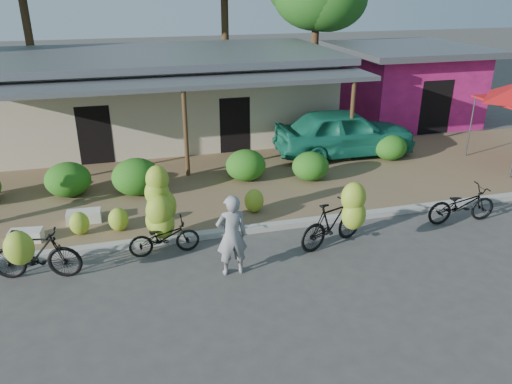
# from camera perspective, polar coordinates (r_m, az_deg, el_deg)

# --- Properties ---
(ground) EXTENTS (100.00, 100.00, 0.00)m
(ground) POSITION_cam_1_polar(r_m,az_deg,el_deg) (10.81, -3.10, -9.96)
(ground) COLOR #44413F
(ground) RESTS_ON ground
(sidewalk) EXTENTS (60.00, 6.00, 0.12)m
(sidewalk) POSITION_cam_1_polar(r_m,az_deg,el_deg) (15.17, -7.16, 0.29)
(sidewalk) COLOR brown
(sidewalk) RESTS_ON ground
(curb) EXTENTS (60.00, 0.25, 0.15)m
(curb) POSITION_cam_1_polar(r_m,az_deg,el_deg) (12.47, -5.08, -4.81)
(curb) COLOR #A8A399
(curb) RESTS_ON ground
(shop_main) EXTENTS (13.00, 8.50, 3.35)m
(shop_main) POSITION_cam_1_polar(r_m,az_deg,el_deg) (20.33, -9.95, 10.92)
(shop_main) COLOR #C1B692
(shop_main) RESTS_ON ground
(shop_pink) EXTENTS (6.00, 6.00, 3.25)m
(shop_pink) POSITION_cam_1_polar(r_m,az_deg,el_deg) (23.76, 16.66, 11.92)
(shop_pink) COLOR #DD227A
(shop_pink) RESTS_ON ground
(hedge_1) EXTENTS (1.29, 1.16, 1.00)m
(hedge_1) POSITION_cam_1_polar(r_m,az_deg,el_deg) (15.26, -20.71, 1.33)
(hedge_1) COLOR #1A6116
(hedge_1) RESTS_ON sidewalk
(hedge_2) EXTENTS (1.38, 1.24, 1.08)m
(hedge_2) POSITION_cam_1_polar(r_m,az_deg,el_deg) (14.78, -13.54, 1.69)
(hedge_2) COLOR #1A6116
(hedge_2) RESTS_ON sidewalk
(hedge_3) EXTENTS (1.25, 1.12, 0.97)m
(hedge_3) POSITION_cam_1_polar(r_m,az_deg,el_deg) (15.45, -1.18, 3.08)
(hedge_3) COLOR #1A6116
(hedge_3) RESTS_ON sidewalk
(hedge_4) EXTENTS (1.15, 1.04, 0.90)m
(hedge_4) POSITION_cam_1_polar(r_m,az_deg,el_deg) (15.55, 6.24, 2.94)
(hedge_4) COLOR #1A6116
(hedge_4) RESTS_ON sidewalk
(hedge_5) EXTENTS (1.13, 1.02, 0.88)m
(hedge_5) POSITION_cam_1_polar(r_m,az_deg,el_deg) (17.90, 15.12, 4.95)
(hedge_5) COLOR #1A6116
(hedge_5) RESTS_ON sidewalk
(bike_left) EXTENTS (1.98, 1.34, 1.44)m
(bike_left) POSITION_cam_1_polar(r_m,az_deg,el_deg) (11.43, -24.10, -6.43)
(bike_left) COLOR black
(bike_left) RESTS_ON ground
(bike_center) EXTENTS (1.64, 1.16, 1.99)m
(bike_center) POSITION_cam_1_polar(r_m,az_deg,el_deg) (11.81, -10.78, -2.89)
(bike_center) COLOR black
(bike_center) RESTS_ON ground
(bike_right) EXTENTS (1.98, 1.43, 1.82)m
(bike_right) POSITION_cam_1_polar(r_m,az_deg,el_deg) (11.80, 9.27, -3.12)
(bike_right) COLOR black
(bike_right) RESTS_ON ground
(bike_far_right) EXTENTS (1.92, 0.73, 1.00)m
(bike_far_right) POSITION_cam_1_polar(r_m,az_deg,el_deg) (14.05, 22.47, -1.34)
(bike_far_right) COLOR black
(bike_far_right) RESTS_ON ground
(loose_banana_a) EXTENTS (0.47, 0.40, 0.59)m
(loose_banana_a) POSITION_cam_1_polar(r_m,az_deg,el_deg) (12.93, -19.54, -3.40)
(loose_banana_a) COLOR #97B62D
(loose_banana_a) RESTS_ON sidewalk
(loose_banana_b) EXTENTS (0.49, 0.42, 0.61)m
(loose_banana_b) POSITION_cam_1_polar(r_m,az_deg,el_deg) (12.82, -15.45, -3.04)
(loose_banana_b) COLOR #97B62D
(loose_banana_b) RESTS_ON sidewalk
(loose_banana_c) EXTENTS (0.52, 0.44, 0.65)m
(loose_banana_c) POSITION_cam_1_polar(r_m,az_deg,el_deg) (13.34, -0.22, -1.00)
(loose_banana_c) COLOR #97B62D
(loose_banana_c) RESTS_ON sidewalk
(sack_near) EXTENTS (0.86, 0.42, 0.30)m
(sack_near) POSITION_cam_1_polar(r_m,az_deg,el_deg) (13.62, -19.06, -2.64)
(sack_near) COLOR beige
(sack_near) RESTS_ON sidewalk
(sack_far) EXTENTS (0.79, 0.47, 0.28)m
(sack_far) POSITION_cam_1_polar(r_m,az_deg,el_deg) (13.16, -24.81, -4.55)
(sack_far) COLOR beige
(sack_far) RESTS_ON sidewalk
(vendor) EXTENTS (0.68, 0.45, 1.84)m
(vendor) POSITION_cam_1_polar(r_m,az_deg,el_deg) (10.58, -2.79, -4.97)
(vendor) COLOR gray
(vendor) RESTS_ON ground
(teal_van) EXTENTS (4.96, 2.09, 1.68)m
(teal_van) POSITION_cam_1_polar(r_m,az_deg,el_deg) (17.92, 10.10, 6.75)
(teal_van) COLOR #197357
(teal_van) RESTS_ON sidewalk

